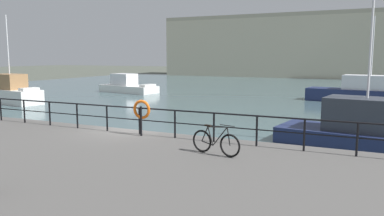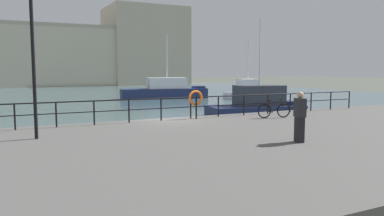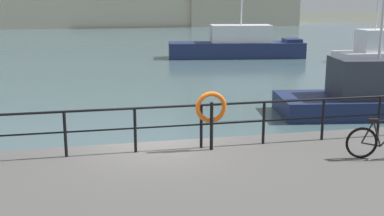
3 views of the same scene
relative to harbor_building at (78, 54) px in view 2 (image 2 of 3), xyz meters
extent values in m
plane|color=#4C5147|center=(-6.58, -62.42, -6.39)|extent=(240.00, 240.00, 0.00)
cube|color=#476066|center=(-6.58, -32.22, -6.39)|extent=(80.00, 60.00, 0.01)
cube|color=#565451|center=(-6.58, -68.92, -5.95)|extent=(56.00, 13.00, 0.88)
cube|color=#C1B79E|center=(-6.58, 0.01, -0.87)|extent=(58.24, 12.17, 11.05)
cube|color=#B2A891|center=(14.43, 0.01, 1.86)|extent=(16.21, 13.39, 16.51)
cube|color=#A49C86|center=(-6.58, -5.77, 5.01)|extent=(58.24, 0.60, 0.70)
cube|color=white|center=(11.47, -44.59, -6.02)|extent=(6.58, 2.32, 0.72)
cube|color=silver|center=(10.74, -44.58, -4.93)|extent=(2.15, 1.75, 1.47)
cube|color=white|center=(14.22, -44.62, -5.55)|extent=(0.80, 1.59, 0.24)
cylinder|color=silver|center=(10.74, -44.58, -2.01)|extent=(0.10, 0.10, 4.38)
cube|color=navy|center=(2.38, -40.31, -5.83)|extent=(9.93, 3.61, 1.11)
cube|color=silver|center=(2.69, -40.35, -4.66)|extent=(4.52, 2.49, 1.23)
cube|color=navy|center=(6.41, -40.91, -5.15)|extent=(1.38, 1.70, 0.24)
cylinder|color=silver|center=(2.69, -40.35, -1.60)|extent=(0.10, 0.10, 4.88)
cube|color=navy|center=(2.21, -57.78, -6.03)|extent=(7.16, 3.72, 0.71)
cube|color=#333842|center=(2.47, -57.82, -4.95)|extent=(3.59, 2.43, 1.44)
cube|color=navy|center=(5.04, -58.22, -5.55)|extent=(1.10, 2.00, 0.24)
cylinder|color=silver|center=(2.47, -57.82, -1.87)|extent=(0.10, 0.10, 4.72)
cylinder|color=black|center=(-13.48, -63.17, -4.99)|extent=(0.07, 0.07, 1.05)
cylinder|color=black|center=(-11.90, -63.17, -4.99)|extent=(0.07, 0.07, 1.05)
cylinder|color=black|center=(-10.33, -63.17, -4.99)|extent=(0.07, 0.07, 1.05)
cylinder|color=black|center=(-8.76, -63.17, -4.99)|extent=(0.07, 0.07, 1.05)
cylinder|color=black|center=(-7.19, -63.17, -4.99)|extent=(0.07, 0.07, 1.05)
cylinder|color=black|center=(-5.62, -63.17, -4.99)|extent=(0.07, 0.07, 1.05)
cylinder|color=black|center=(-4.05, -63.17, -4.99)|extent=(0.07, 0.07, 1.05)
cylinder|color=black|center=(-2.47, -63.17, -4.99)|extent=(0.07, 0.07, 1.05)
cylinder|color=black|center=(-0.90, -63.17, -4.99)|extent=(0.07, 0.07, 1.05)
cylinder|color=black|center=(0.67, -63.17, -4.99)|extent=(0.07, 0.07, 1.05)
cylinder|color=black|center=(2.24, -63.17, -4.99)|extent=(0.07, 0.07, 1.05)
cylinder|color=black|center=(3.81, -63.17, -4.99)|extent=(0.07, 0.07, 1.05)
cylinder|color=black|center=(5.39, -63.17, -4.99)|extent=(0.07, 0.07, 1.05)
cylinder|color=black|center=(-5.62, -63.17, -4.47)|extent=(22.01, 0.06, 0.06)
cylinder|color=black|center=(-5.62, -63.17, -4.94)|extent=(22.01, 0.04, 0.04)
torus|color=black|center=(-1.26, -64.91, -5.16)|extent=(0.72, 0.21, 0.72)
torus|color=black|center=(-2.28, -64.68, -5.16)|extent=(0.72, 0.21, 0.72)
cylinder|color=black|center=(-1.62, -64.83, -4.92)|extent=(0.54, 0.15, 0.66)
cylinder|color=black|center=(-1.97, -64.75, -4.95)|extent=(0.24, 0.09, 0.58)
cylinder|color=black|center=(-1.71, -64.81, -4.63)|extent=(0.71, 0.19, 0.11)
cylinder|color=black|center=(-2.08, -64.73, -5.20)|extent=(0.43, 0.13, 0.12)
cylinder|color=black|center=(-2.17, -64.71, -4.91)|extent=(0.26, 0.09, 0.51)
cylinder|color=black|center=(-1.31, -64.90, -4.88)|extent=(0.14, 0.07, 0.57)
cube|color=black|center=(-2.06, -64.73, -4.63)|extent=(0.23, 0.14, 0.05)
cylinder|color=black|center=(-1.36, -64.88, -4.55)|extent=(0.51, 0.14, 0.02)
cylinder|color=black|center=(-5.41, -63.37, -4.94)|extent=(0.08, 0.08, 1.15)
torus|color=orange|center=(-5.41, -63.31, -4.49)|extent=(0.75, 0.11, 0.75)
cylinder|color=black|center=(-12.87, -65.64, -2.99)|extent=(0.12, 0.12, 5.05)
cube|color=black|center=(-5.05, -70.20, -5.09)|extent=(0.34, 0.40, 0.85)
cube|color=#262628|center=(-5.05, -70.20, -4.36)|extent=(0.42, 0.51, 0.62)
sphere|color=tan|center=(-5.05, -70.20, -3.94)|extent=(0.22, 0.22, 0.22)
camera|label=1|loc=(2.41, -75.55, -2.47)|focal=35.31mm
camera|label=2|loc=(-13.81, -79.72, -3.09)|focal=35.31mm
camera|label=3|loc=(-8.20, -74.07, -1.93)|focal=45.60mm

